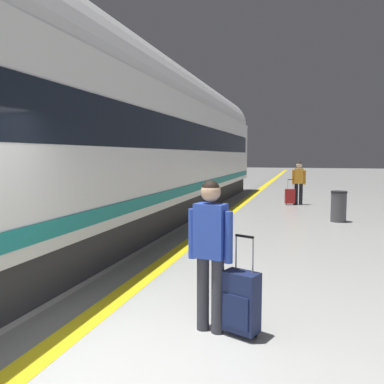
{
  "coord_description": "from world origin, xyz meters",
  "views": [
    {
      "loc": [
        1.77,
        -2.9,
        1.96
      ],
      "look_at": [
        -0.53,
        5.03,
        1.18
      ],
      "focal_mm": 36.69,
      "sensor_mm": 36.0,
      "label": 1
    }
  ],
  "objects": [
    {
      "name": "traveller_foreground",
      "position": [
        0.79,
        1.21,
        0.98
      ],
      "size": [
        0.52,
        0.26,
        1.69
      ],
      "color": "#383842",
      "rests_on": "ground"
    },
    {
      "name": "ground_plane",
      "position": [
        0.0,
        0.0,
        0.0
      ],
      "size": [
        120.0,
        120.0,
        0.0
      ],
      "primitive_type": "plane",
      "color": "#B7B7B2"
    },
    {
      "name": "waste_bin",
      "position": [
        2.74,
        9.28,
        0.46
      ],
      "size": [
        0.46,
        0.46,
        0.91
      ],
      "color": "#4C4C51",
      "rests_on": "ground"
    },
    {
      "name": "high_speed_train",
      "position": [
        -2.84,
        6.5,
        2.5
      ],
      "size": [
        2.94,
        27.01,
        4.97
      ],
      "color": "#38383D",
      "rests_on": "ground"
    },
    {
      "name": "rolling_suitcase_foreground",
      "position": [
        1.14,
        1.18,
        0.38
      ],
      "size": [
        0.43,
        0.35,
        1.1
      ],
      "color": "#19234C",
      "rests_on": "ground"
    },
    {
      "name": "passenger_near",
      "position": [
        1.54,
        13.09,
        0.99
      ],
      "size": [
        0.53,
        0.22,
        1.7
      ],
      "color": "black",
      "rests_on": "ground"
    },
    {
      "name": "tactile_edge_band",
      "position": [
        -1.03,
        10.0,
        0.0
      ],
      "size": [
        0.68,
        80.0,
        0.01
      ],
      "primitive_type": "cube",
      "color": "slate",
      "rests_on": "ground"
    },
    {
      "name": "safety_line_strip",
      "position": [
        -0.67,
        10.0,
        0.0
      ],
      "size": [
        0.36,
        80.0,
        0.01
      ],
      "primitive_type": "cube",
      "color": "yellow",
      "rests_on": "ground"
    },
    {
      "name": "suitcase_near",
      "position": [
        1.22,
        12.96,
        0.34
      ],
      "size": [
        0.42,
        0.3,
        1.02
      ],
      "color": "#A51E1E",
      "rests_on": "ground"
    }
  ]
}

